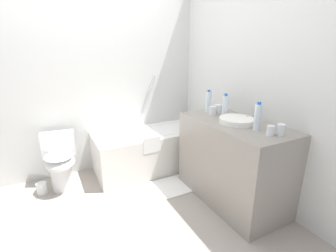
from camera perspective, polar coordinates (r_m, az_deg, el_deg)
ground_plane at (r=2.52m, az=-10.52°, el=-21.38°), size 3.94×3.94×0.00m
wall_back_tiled at (r=3.26m, az=-18.67°, el=11.14°), size 3.34×0.10×2.52m
wall_right_mirror at (r=2.79m, az=19.60°, el=10.13°), size 0.10×2.89×2.52m
bathtub at (r=3.30m, az=-4.43°, el=-5.37°), size 1.44×0.68×1.24m
toilet at (r=3.09m, az=-24.25°, el=-7.65°), size 0.38×0.52×0.66m
vanity_counter at (r=2.67m, az=14.96°, el=-8.19°), size 0.61×1.20×0.88m
sink_basin at (r=2.47m, az=16.10°, el=1.25°), size 0.35×0.35×0.05m
sink_faucet at (r=2.61m, az=19.41°, el=1.82°), size 0.11×0.15×0.06m
water_bottle_0 at (r=2.85m, az=9.58°, el=5.77°), size 0.07×0.07×0.26m
water_bottle_1 at (r=2.65m, az=13.42°, el=4.61°), size 0.06×0.06×0.25m
water_bottle_2 at (r=2.29m, az=20.53°, el=2.03°), size 0.06×0.06×0.26m
drinking_glass_0 at (r=2.23m, az=25.18°, el=-0.82°), size 0.07×0.07×0.10m
drinking_glass_1 at (r=2.72m, az=10.51°, el=3.63°), size 0.07×0.07×0.10m
drinking_glass_2 at (r=2.79m, az=11.86°, el=3.93°), size 0.07×0.07×0.10m
drinking_glass_3 at (r=2.20m, az=23.16°, el=-1.02°), size 0.06×0.06×0.09m
bath_mat at (r=3.03m, az=2.94°, el=-13.62°), size 0.67×0.42×0.01m
toilet_paper_roll at (r=3.18m, az=-27.79°, el=-12.95°), size 0.11×0.11×0.13m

